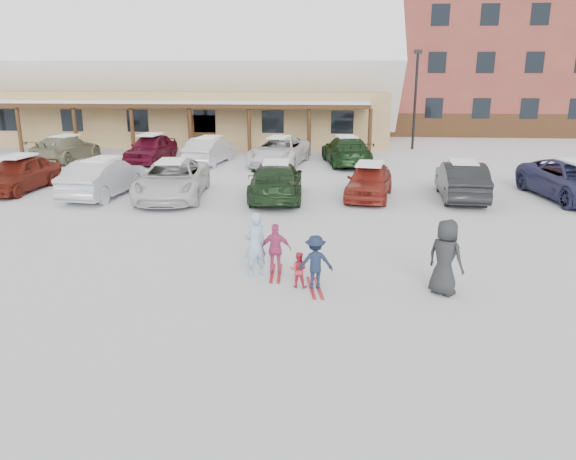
# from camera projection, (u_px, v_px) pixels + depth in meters

# --- Properties ---
(ground) EXTENTS (160.00, 160.00, 0.00)m
(ground) POSITION_uv_depth(u_px,v_px,m) (273.00, 280.00, 13.88)
(ground) COLOR white
(ground) RESTS_ON ground
(day_lodge) EXTENTS (29.12, 12.50, 10.38)m
(day_lodge) POSITION_uv_depth(u_px,v_px,m) (188.00, 85.00, 40.26)
(day_lodge) COLOR tan
(day_lodge) RESTS_ON ground
(alpine_hotel) EXTENTS (31.48, 14.01, 21.48)m
(alpine_hotel) POSITION_uv_depth(u_px,v_px,m) (489.00, 24.00, 46.84)
(alpine_hotel) COLOR brown
(alpine_hotel) RESTS_ON ground
(lamp_post) EXTENTS (0.50, 0.25, 6.19)m
(lamp_post) POSITION_uv_depth(u_px,v_px,m) (415.00, 94.00, 35.53)
(lamp_post) COLOR black
(lamp_post) RESTS_ON ground
(conifer_2) EXTENTS (5.28, 5.28, 12.24)m
(conifer_2) POSITION_uv_depth(u_px,v_px,m) (11.00, 50.00, 54.51)
(conifer_2) COLOR black
(conifer_2) RESTS_ON ground
(conifer_3) EXTENTS (3.96, 3.96, 9.18)m
(conifer_3) POSITION_uv_depth(u_px,v_px,m) (382.00, 68.00, 54.18)
(conifer_3) COLOR black
(conifer_3) RESTS_ON ground
(adult_skier) EXTENTS (0.72, 0.67, 1.65)m
(adult_skier) POSITION_uv_depth(u_px,v_px,m) (255.00, 245.00, 13.91)
(adult_skier) COLOR #99B8D2
(adult_skier) RESTS_ON ground
(toddler_red) EXTENTS (0.46, 0.38, 0.88)m
(toddler_red) POSITION_uv_depth(u_px,v_px,m) (298.00, 270.00, 13.30)
(toddler_red) COLOR #C72C3B
(toddler_red) RESTS_ON ground
(child_navy) EXTENTS (0.91, 0.61, 1.31)m
(child_navy) POSITION_uv_depth(u_px,v_px,m) (315.00, 262.00, 13.15)
(child_navy) COLOR #17223B
(child_navy) RESTS_ON ground
(skis_child_navy) EXTENTS (0.41, 1.41, 0.03)m
(skis_child_navy) POSITION_uv_depth(u_px,v_px,m) (315.00, 288.00, 13.32)
(skis_child_navy) COLOR #B01922
(skis_child_navy) RESTS_ON ground
(child_magenta) EXTENTS (0.79, 0.36, 1.32)m
(child_magenta) POSITION_uv_depth(u_px,v_px,m) (276.00, 249.00, 14.09)
(child_magenta) COLOR #C43F7A
(child_magenta) RESTS_ON ground
(skis_child_magenta) EXTENTS (0.26, 1.41, 0.03)m
(skis_child_magenta) POSITION_uv_depth(u_px,v_px,m) (276.00, 273.00, 14.27)
(skis_child_magenta) COLOR #B01922
(skis_child_magenta) RESTS_ON ground
(bystander_dark) EXTENTS (1.03, 1.00, 1.78)m
(bystander_dark) POSITION_uv_depth(u_px,v_px,m) (445.00, 257.00, 12.77)
(bystander_dark) COLOR #272729
(bystander_dark) RESTS_ON ground
(parked_car_0) EXTENTS (2.07, 4.51, 1.50)m
(parked_car_0) POSITION_uv_depth(u_px,v_px,m) (19.00, 174.00, 23.82)
(parked_car_0) COLOR maroon
(parked_car_0) RESTS_ON ground
(parked_car_1) EXTENTS (2.10, 4.83, 1.54)m
(parked_car_1) POSITION_uv_depth(u_px,v_px,m) (103.00, 178.00, 22.77)
(parked_car_1) COLOR silver
(parked_car_1) RESTS_ON ground
(parked_car_2) EXTENTS (3.06, 5.68, 1.51)m
(parked_car_2) POSITION_uv_depth(u_px,v_px,m) (172.00, 180.00, 22.48)
(parked_car_2) COLOR silver
(parked_car_2) RESTS_ON ground
(parked_car_3) EXTENTS (2.37, 5.22, 1.48)m
(parked_car_3) POSITION_uv_depth(u_px,v_px,m) (276.00, 181.00, 22.34)
(parked_car_3) COLOR #1B3319
(parked_car_3) RESTS_ON ground
(parked_car_4) EXTENTS (2.32, 4.34, 1.40)m
(parked_car_4) POSITION_uv_depth(u_px,v_px,m) (369.00, 181.00, 22.50)
(parked_car_4) COLOR maroon
(parked_car_4) RESTS_ON ground
(parked_car_5) EXTENTS (1.86, 4.64, 1.50)m
(parked_car_5) POSITION_uv_depth(u_px,v_px,m) (461.00, 181.00, 22.33)
(parked_car_5) COLOR black
(parked_car_5) RESTS_ON ground
(parked_car_6) EXTENTS (3.34, 5.86, 1.54)m
(parked_car_6) POSITION_uv_depth(u_px,v_px,m) (575.00, 181.00, 22.15)
(parked_car_6) COLOR navy
(parked_car_6) RESTS_ON ground
(parked_car_7) EXTENTS (2.57, 5.16, 1.44)m
(parked_car_7) POSITION_uv_depth(u_px,v_px,m) (66.00, 149.00, 31.49)
(parked_car_7) COLOR gray
(parked_car_7) RESTS_ON ground
(parked_car_8) EXTENTS (2.15, 4.68, 1.55)m
(parked_car_8) POSITION_uv_depth(u_px,v_px,m) (151.00, 148.00, 31.20)
(parked_car_8) COLOR #5A0E22
(parked_car_8) RESTS_ON ground
(parked_car_9) EXTENTS (2.15, 4.62, 1.47)m
(parked_car_9) POSITION_uv_depth(u_px,v_px,m) (209.00, 150.00, 30.72)
(parked_car_9) COLOR silver
(parked_car_9) RESTS_ON ground
(parked_car_10) EXTENTS (3.37, 5.80, 1.52)m
(parked_car_10) POSITION_uv_depth(u_px,v_px,m) (279.00, 151.00, 30.31)
(parked_car_10) COLOR white
(parked_car_10) RESTS_ON ground
(parked_car_11) EXTENTS (2.98, 5.53, 1.52)m
(parked_car_11) POSITION_uv_depth(u_px,v_px,m) (346.00, 151.00, 30.43)
(parked_car_11) COLOR #163215
(parked_car_11) RESTS_ON ground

